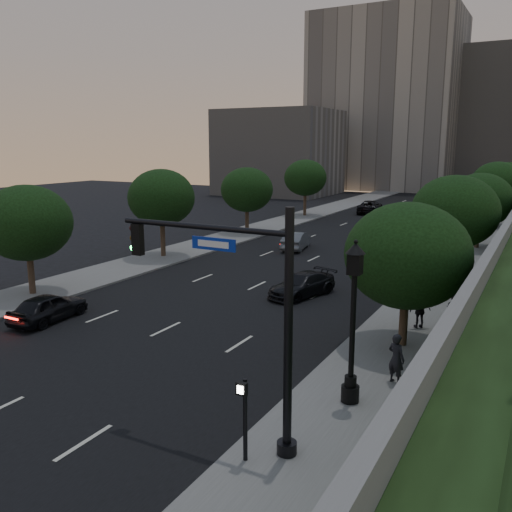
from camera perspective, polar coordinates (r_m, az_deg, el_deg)
The scene contains 27 objects.
ground at distance 22.52m, azimuth -17.44°, elevation -11.14°, with size 160.00×160.00×0.00m, color black.
road_surface at distance 47.52m, azimuth 9.33°, elevation 1.26°, with size 16.00×140.00×0.02m, color black.
sidewalk_right at distance 45.27m, azimuth 21.66°, elevation 0.14°, with size 4.50×140.00×0.15m, color slate.
sidewalk_left at distance 51.72m, azimuth -1.45°, elevation 2.34°, with size 4.50×140.00×0.15m, color slate.
office_block_left at distance 110.39m, azimuth 13.58°, elevation 15.34°, with size 26.00×20.00×32.00m, color gray.
office_block_mid at distance 116.64m, azimuth 24.61°, elevation 12.94°, with size 22.00×18.00×26.00m, color #9B968E.
office_block_filler at distance 93.76m, azimuth 2.46°, elevation 10.83°, with size 18.00×16.00×14.00m, color #9B968E.
tree_right_a at distance 23.18m, azimuth 15.64°, elevation 0.04°, with size 5.20×5.20×6.24m.
tree_right_b at distance 34.78m, azimuth 20.21°, elevation 4.38°, with size 5.20×5.20×6.74m.
tree_right_c at distance 47.66m, azimuth 22.53°, elevation 5.43°, with size 5.20×5.20×6.24m.
tree_right_d at distance 61.52m, azimuth 24.03°, elevation 7.01°, with size 5.20×5.20×6.74m.
tree_right_e at distance 76.48m, azimuth 24.97°, elevation 7.30°, with size 5.20×5.20×6.24m.
tree_left_a at distance 32.85m, azimuth -22.99°, elevation 3.22°, with size 5.00×5.00×6.34m.
tree_left_b at distance 41.28m, azimuth -9.93°, elevation 6.07°, with size 5.00×5.00×6.71m.
tree_left_c at distance 52.09m, azimuth -0.97°, elevation 6.99°, with size 5.00×5.00×6.34m.
tree_left_d at distance 64.59m, azimuth 5.22°, elevation 8.20°, with size 5.00×5.00×6.71m.
traffic_signal_mast at distance 14.90m, azimuth -0.41°, elevation -7.39°, with size 5.68×0.56×7.00m.
street_lamp at distance 17.94m, azimuth 10.12°, elevation -7.71°, with size 0.64×0.64×5.62m.
pedestrian_signal at distance 14.94m, azimuth -1.25°, elevation -16.15°, with size 0.30×0.33×2.50m.
sedan_near_left at distance 28.45m, azimuth -21.01°, elevation -5.05°, with size 1.67×4.16×1.42m, color black.
sedan_mid_left at distance 44.56m, azimuth 4.24°, elevation 1.64°, with size 1.56×4.48×1.48m, color slate.
sedan_far_left at distance 68.91m, azimuth 11.91°, elevation 5.07°, with size 2.68×5.81×1.61m, color black.
sedan_near_right at distance 30.96m, azimuth 4.87°, elevation -3.04°, with size 1.86×4.57×1.33m, color black.
sedan_far_right at distance 48.62m, azimuth 15.48°, elevation 2.20°, with size 1.94×4.83×1.65m, color slate.
pedestrian_a at distance 20.19m, azimuth 14.55°, elevation -10.40°, with size 0.67×0.44×1.84m, color black.
pedestrian_b at distance 27.11m, azimuth 20.06°, elevation -5.33°, with size 0.75×0.58×1.54m, color black.
pedestrian_c at distance 26.27m, azimuth 16.90°, elevation -5.50°, with size 0.99×0.41×1.68m, color black.
Camera 1 is at (15.24, -14.19, 8.57)m, focal length 38.00 mm.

